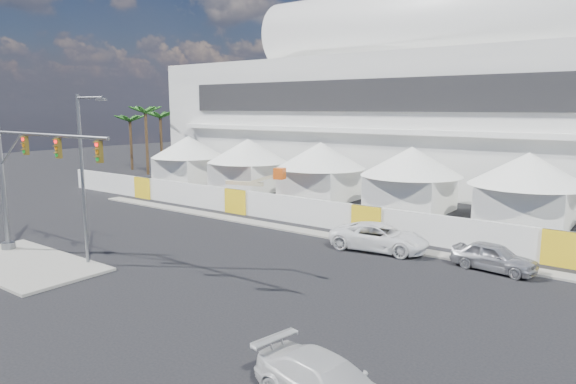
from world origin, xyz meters
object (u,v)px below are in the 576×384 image
Objects in this scene: traffic_mast at (21,178)px; boom_lift at (238,194)px; sedan_silver at (494,257)px; streetlight_median at (84,168)px; pickup_curb at (379,237)px.

traffic_mast reaches higher than boom_lift.
boom_lift reaches higher than sedan_silver.
streetlight_median is 19.72m from boom_lift.
boom_lift is (-5.64, 18.35, -4.49)m from streetlight_median.
sedan_silver is at bearing 31.50° from traffic_mast.
pickup_curb is 0.85× the size of boom_lift.
traffic_mast is (-15.67, -13.62, 3.83)m from pickup_curb.
sedan_silver is 6.69m from pickup_curb.
sedan_silver is 0.39× the size of traffic_mast.
pickup_curb is 18.05m from boom_lift.
sedan_silver is 0.48× the size of streetlight_median.
boom_lift is (-17.00, 6.06, 0.11)m from pickup_curb.
boom_lift is (-23.69, 5.98, 0.17)m from sedan_silver.
sedan_silver is 22.37m from streetlight_median.
boom_lift is at bearing 93.87° from traffic_mast.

